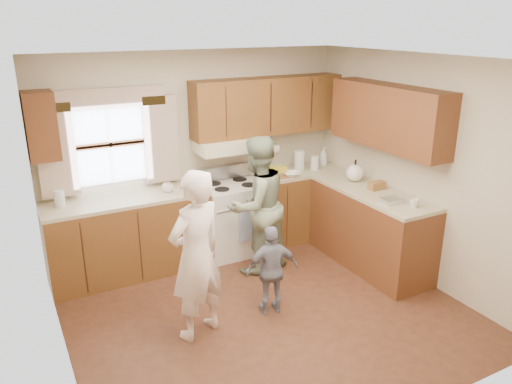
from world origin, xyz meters
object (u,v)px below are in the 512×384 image
woman_right (257,205)px  stove (231,217)px  child (272,270)px  woman_left (196,256)px

woman_right → stove: bearing=-97.9°
child → stove: bearing=-87.7°
woman_right → child: size_ratio=1.73×
stove → woman_left: woman_left is taller
stove → child: bearing=-99.6°
stove → child: 1.49m
woman_right → child: 0.99m
woman_left → stove: bearing=-145.8°
stove → woman_left: (-1.04, -1.46, 0.34)m
woman_left → woman_right: bearing=-161.5°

